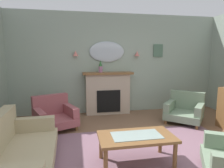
{
  "coord_description": "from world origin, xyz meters",
  "views": [
    {
      "loc": [
        -1.16,
        -2.45,
        1.58
      ],
      "look_at": [
        -0.4,
        1.65,
        0.98
      ],
      "focal_mm": 30.72,
      "sensor_mm": 36.0,
      "label": 1
    }
  ],
  "objects_px": {
    "coffee_table": "(136,139)",
    "armchair_beside_couch": "(54,114)",
    "mantel_vase_left": "(101,66)",
    "wall_mirror": "(107,52)",
    "framed_picture": "(158,51)",
    "floral_couch": "(14,150)",
    "fireplace": "(108,93)",
    "armchair_by_coffee_table": "(185,109)",
    "wall_sconce_left": "(76,53)",
    "wall_sconce_right": "(137,54)"
  },
  "relations": [
    {
      "from": "wall_sconce_left",
      "to": "coffee_table",
      "type": "distance_m",
      "value": 3.09
    },
    {
      "from": "floral_couch",
      "to": "armchair_by_coffee_table",
      "type": "bearing_deg",
      "value": 23.49
    },
    {
      "from": "mantel_vase_left",
      "to": "wall_mirror",
      "type": "height_order",
      "value": "wall_mirror"
    },
    {
      "from": "mantel_vase_left",
      "to": "wall_mirror",
      "type": "xyz_separation_m",
      "value": [
        0.2,
        0.17,
        0.39
      ]
    },
    {
      "from": "armchair_by_coffee_table",
      "to": "wall_mirror",
      "type": "bearing_deg",
      "value": 146.86
    },
    {
      "from": "framed_picture",
      "to": "armchair_by_coffee_table",
      "type": "distance_m",
      "value": 1.86
    },
    {
      "from": "wall_sconce_left",
      "to": "coffee_table",
      "type": "bearing_deg",
      "value": -72.47
    },
    {
      "from": "framed_picture",
      "to": "armchair_beside_couch",
      "type": "bearing_deg",
      "value": -160.57
    },
    {
      "from": "coffee_table",
      "to": "floral_couch",
      "type": "distance_m",
      "value": 1.7
    },
    {
      "from": "wall_mirror",
      "to": "fireplace",
      "type": "bearing_deg",
      "value": -90.0
    },
    {
      "from": "fireplace",
      "to": "wall_mirror",
      "type": "bearing_deg",
      "value": 90.0
    },
    {
      "from": "wall_sconce_left",
      "to": "coffee_table",
      "type": "height_order",
      "value": "wall_sconce_left"
    },
    {
      "from": "floral_couch",
      "to": "armchair_beside_couch",
      "type": "relative_size",
      "value": 1.63
    },
    {
      "from": "wall_mirror",
      "to": "wall_sconce_right",
      "type": "height_order",
      "value": "wall_mirror"
    },
    {
      "from": "coffee_table",
      "to": "armchair_beside_couch",
      "type": "height_order",
      "value": "armchair_beside_couch"
    },
    {
      "from": "framed_picture",
      "to": "wall_mirror",
      "type": "bearing_deg",
      "value": -179.62
    },
    {
      "from": "wall_sconce_left",
      "to": "floral_couch",
      "type": "bearing_deg",
      "value": -108.24
    },
    {
      "from": "wall_sconce_left",
      "to": "framed_picture",
      "type": "height_order",
      "value": "framed_picture"
    },
    {
      "from": "fireplace",
      "to": "mantel_vase_left",
      "type": "height_order",
      "value": "mantel_vase_left"
    },
    {
      "from": "armchair_beside_couch",
      "to": "mantel_vase_left",
      "type": "bearing_deg",
      "value": 35.64
    },
    {
      "from": "mantel_vase_left",
      "to": "wall_sconce_left",
      "type": "bearing_deg",
      "value": 169.54
    },
    {
      "from": "mantel_vase_left",
      "to": "wall_sconce_right",
      "type": "distance_m",
      "value": 1.11
    },
    {
      "from": "fireplace",
      "to": "armchair_by_coffee_table",
      "type": "xyz_separation_m",
      "value": [
        1.74,
        -1.0,
        -0.27
      ]
    },
    {
      "from": "mantel_vase_left",
      "to": "armchair_by_coffee_table",
      "type": "relative_size",
      "value": 0.28
    },
    {
      "from": "armchair_beside_couch",
      "to": "armchair_by_coffee_table",
      "type": "height_order",
      "value": "same"
    },
    {
      "from": "wall_mirror",
      "to": "wall_sconce_right",
      "type": "relative_size",
      "value": 6.86
    },
    {
      "from": "wall_sconce_left",
      "to": "mantel_vase_left",
      "type": "bearing_deg",
      "value": -10.46
    },
    {
      "from": "wall_mirror",
      "to": "framed_picture",
      "type": "xyz_separation_m",
      "value": [
        1.5,
        0.01,
        0.04
      ]
    },
    {
      "from": "fireplace",
      "to": "wall_sconce_left",
      "type": "distance_m",
      "value": 1.38
    },
    {
      "from": "fireplace",
      "to": "mantel_vase_left",
      "type": "xyz_separation_m",
      "value": [
        -0.2,
        -0.03,
        0.75
      ]
    },
    {
      "from": "coffee_table",
      "to": "armchair_beside_couch",
      "type": "bearing_deg",
      "value": 127.89
    },
    {
      "from": "wall_sconce_right",
      "to": "floral_couch",
      "type": "height_order",
      "value": "wall_sconce_right"
    },
    {
      "from": "fireplace",
      "to": "wall_mirror",
      "type": "distance_m",
      "value": 1.15
    },
    {
      "from": "floral_couch",
      "to": "armchair_beside_couch",
      "type": "xyz_separation_m",
      "value": [
        0.35,
        1.64,
        -0.01
      ]
    },
    {
      "from": "mantel_vase_left",
      "to": "framed_picture",
      "type": "height_order",
      "value": "framed_picture"
    },
    {
      "from": "wall_sconce_left",
      "to": "wall_sconce_right",
      "type": "distance_m",
      "value": 1.7
    },
    {
      "from": "mantel_vase_left",
      "to": "floral_couch",
      "type": "distance_m",
      "value": 3.05
    },
    {
      "from": "coffee_table",
      "to": "armchair_by_coffee_table",
      "type": "relative_size",
      "value": 0.96
    },
    {
      "from": "framed_picture",
      "to": "mantel_vase_left",
      "type": "bearing_deg",
      "value": -173.96
    },
    {
      "from": "fireplace",
      "to": "armchair_beside_couch",
      "type": "xyz_separation_m",
      "value": [
        -1.35,
        -0.85,
        -0.27
      ]
    },
    {
      "from": "wall_sconce_right",
      "to": "armchair_by_coffee_table",
      "type": "height_order",
      "value": "wall_sconce_right"
    },
    {
      "from": "framed_picture",
      "to": "floral_couch",
      "type": "relative_size",
      "value": 0.21
    },
    {
      "from": "mantel_vase_left",
      "to": "coffee_table",
      "type": "distance_m",
      "value": 2.73
    },
    {
      "from": "fireplace",
      "to": "floral_couch",
      "type": "relative_size",
      "value": 0.78
    },
    {
      "from": "armchair_by_coffee_table",
      "to": "wall_sconce_left",
      "type": "bearing_deg",
      "value": 157.24
    },
    {
      "from": "fireplace",
      "to": "mantel_vase_left",
      "type": "bearing_deg",
      "value": -171.94
    },
    {
      "from": "armchair_by_coffee_table",
      "to": "mantel_vase_left",
      "type": "bearing_deg",
      "value": 153.52
    },
    {
      "from": "wall_sconce_right",
      "to": "armchair_beside_couch",
      "type": "xyz_separation_m",
      "value": [
        -2.2,
        -0.95,
        -1.35
      ]
    },
    {
      "from": "wall_sconce_left",
      "to": "armchair_by_coffee_table",
      "type": "xyz_separation_m",
      "value": [
        2.59,
        -1.09,
        -1.35
      ]
    },
    {
      "from": "wall_sconce_right",
      "to": "floral_couch",
      "type": "xyz_separation_m",
      "value": [
        -2.55,
        -2.58,
        -1.34
      ]
    }
  ]
}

